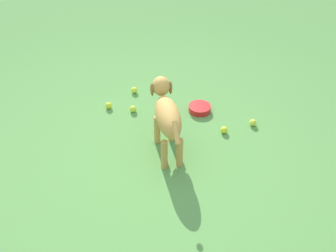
{
  "coord_description": "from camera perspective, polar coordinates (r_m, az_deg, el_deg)",
  "views": [
    {
      "loc": [
        2.64,
        0.12,
        2.39
      ],
      "look_at": [
        -0.03,
        0.22,
        0.3
      ],
      "focal_mm": 43.79,
      "sensor_mm": 36.0,
      "label": 1
    }
  ],
  "objects": [
    {
      "name": "dog",
      "position": [
        3.38,
        -0.16,
        1.65
      ],
      "size": [
        0.85,
        0.28,
        0.58
      ],
      "rotation": [
        0.0,
        0.0,
        3.3
      ],
      "color": "#C69347",
      "rests_on": "ground"
    },
    {
      "name": "tennis_ball_4",
      "position": [
        3.95,
        11.74,
        0.46
      ],
      "size": [
        0.07,
        0.07,
        0.07
      ],
      "primitive_type": "sphere",
      "color": "#C9DA3D",
      "rests_on": "ground"
    },
    {
      "name": "ground",
      "position": [
        3.56,
        -3.58,
        -4.19
      ],
      "size": [
        14.0,
        14.0,
        0.0
      ],
      "primitive_type": "plane",
      "color": "#548C42"
    },
    {
      "name": "tennis_ball_3",
      "position": [
        4.14,
        -8.26,
        2.83
      ],
      "size": [
        0.07,
        0.07,
        0.07
      ],
      "primitive_type": "sphere",
      "color": "#C7D92C",
      "rests_on": "ground"
    },
    {
      "name": "water_bowl",
      "position": [
        4.07,
        4.43,
        2.46
      ],
      "size": [
        0.22,
        0.22,
        0.06
      ],
      "primitive_type": "cylinder",
      "color": "red",
      "rests_on": "ground"
    },
    {
      "name": "tennis_ball_2",
      "position": [
        3.81,
        7.81,
        -0.55
      ],
      "size": [
        0.07,
        0.07,
        0.07
      ],
      "primitive_type": "sphere",
      "color": "#C9D92B",
      "rests_on": "ground"
    },
    {
      "name": "tennis_ball_1",
      "position": [
        4.06,
        -4.89,
        2.39
      ],
      "size": [
        0.07,
        0.07,
        0.07
      ],
      "primitive_type": "sphere",
      "color": "#C7DF3B",
      "rests_on": "ground"
    },
    {
      "name": "tennis_ball_0",
      "position": [
        4.34,
        -4.72,
        5.0
      ],
      "size": [
        0.07,
        0.07,
        0.07
      ],
      "primitive_type": "sphere",
      "color": "#C7E139",
      "rests_on": "ground"
    }
  ]
}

